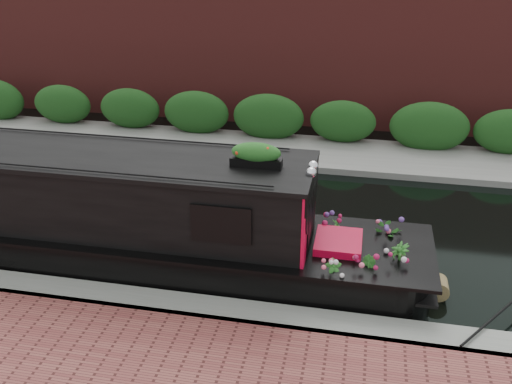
# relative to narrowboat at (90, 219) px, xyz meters

# --- Properties ---
(ground) EXTENTS (80.00, 80.00, 0.00)m
(ground) POSITION_rel_narrowboat_xyz_m (2.10, 1.91, -0.83)
(ground) COLOR black
(ground) RESTS_ON ground
(near_bank_coping) EXTENTS (40.00, 0.60, 0.50)m
(near_bank_coping) POSITION_rel_narrowboat_xyz_m (2.10, -1.39, -0.83)
(near_bank_coping) COLOR gray
(near_bank_coping) RESTS_ON ground
(far_bank_path) EXTENTS (40.00, 2.40, 0.34)m
(far_bank_path) POSITION_rel_narrowboat_xyz_m (2.10, 6.11, -0.83)
(far_bank_path) COLOR slate
(far_bank_path) RESTS_ON ground
(far_hedge) EXTENTS (40.00, 1.10, 2.80)m
(far_hedge) POSITION_rel_narrowboat_xyz_m (2.10, 7.01, -0.83)
(far_hedge) COLOR #184116
(far_hedge) RESTS_ON ground
(far_brick_wall) EXTENTS (40.00, 1.00, 8.00)m
(far_brick_wall) POSITION_rel_narrowboat_xyz_m (2.10, 9.11, -0.83)
(far_brick_wall) COLOR maroon
(far_brick_wall) RESTS_ON ground
(narrowboat) EXTENTS (11.88, 2.11, 2.79)m
(narrowboat) POSITION_rel_narrowboat_xyz_m (0.00, 0.00, 0.00)
(narrowboat) COLOR black
(narrowboat) RESTS_ON ground
(rope_fender) EXTENTS (0.35, 0.37, 0.35)m
(rope_fender) POSITION_rel_narrowboat_xyz_m (6.34, 0.00, -0.65)
(rope_fender) COLOR olive
(rope_fender) RESTS_ON ground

